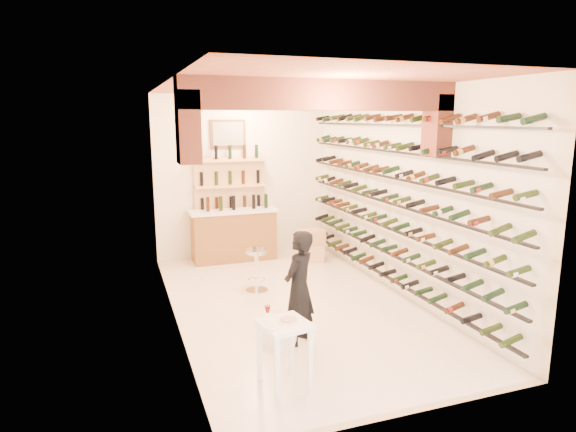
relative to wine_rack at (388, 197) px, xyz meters
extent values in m
plane|color=white|center=(-1.53, 0.00, -1.55)|extent=(6.00, 6.00, 0.00)
cube|color=white|center=(-1.53, 3.00, 0.05)|extent=(3.50, 0.02, 3.20)
cube|color=white|center=(-1.53, -3.00, 0.05)|extent=(3.50, 0.02, 3.20)
cube|color=white|center=(-3.28, 0.00, 0.05)|extent=(0.02, 6.00, 3.20)
cube|color=white|center=(0.22, 0.00, 0.05)|extent=(0.02, 6.00, 3.20)
cube|color=#AC593D|center=(-1.53, 0.00, 1.65)|extent=(3.50, 6.00, 0.02)
cube|color=brown|center=(-1.53, -1.00, 1.47)|extent=(3.50, 0.35, 0.36)
cube|color=brown|center=(-3.16, -1.00, 1.10)|extent=(0.24, 0.35, 0.80)
cube|color=brown|center=(0.10, -1.00, 1.10)|extent=(0.24, 0.35, 0.80)
cube|color=black|center=(0.06, 0.00, -1.30)|extent=(0.06, 5.70, 0.03)
cube|color=black|center=(0.06, 0.00, -0.90)|extent=(0.06, 5.70, 0.03)
cube|color=black|center=(0.06, 0.00, -0.50)|extent=(0.06, 5.70, 0.03)
cube|color=black|center=(0.06, 0.00, -0.10)|extent=(0.06, 5.70, 0.03)
cube|color=black|center=(0.06, 0.00, 0.30)|extent=(0.06, 5.70, 0.03)
cube|color=black|center=(0.06, 0.00, 0.70)|extent=(0.06, 5.70, 0.03)
cube|color=black|center=(0.06, 0.00, 1.10)|extent=(0.06, 5.70, 0.03)
cube|color=brown|center=(-1.83, 2.65, -1.07)|extent=(1.60, 0.55, 0.96)
cube|color=white|center=(-1.83, 2.65, -0.56)|extent=(1.70, 0.62, 0.05)
cube|color=#DDB07C|center=(-1.83, 2.92, -0.55)|extent=(1.40, 0.10, 2.00)
cube|color=#DDB07C|center=(-1.83, 2.82, -1.10)|extent=(1.40, 0.28, 0.04)
cube|color=#DDB07C|center=(-1.83, 2.82, -0.60)|extent=(1.40, 0.28, 0.04)
cube|color=#DDB07C|center=(-1.83, 2.82, -0.10)|extent=(1.40, 0.28, 0.04)
cube|color=#DDB07C|center=(-1.83, 2.82, 0.40)|extent=(1.40, 0.28, 0.04)
cube|color=brown|center=(-1.83, 2.97, 0.90)|extent=(0.70, 0.04, 0.55)
cube|color=#99998C|center=(-1.83, 2.94, 0.90)|extent=(0.60, 0.01, 0.45)
cube|color=white|center=(-2.42, -2.10, -0.87)|extent=(0.56, 0.56, 0.05)
cube|color=white|center=(-2.57, -2.33, -1.22)|extent=(0.05, 0.05, 0.65)
cube|color=white|center=(-2.19, -2.26, -1.22)|extent=(0.05, 0.05, 0.65)
cube|color=white|center=(-2.64, -1.95, -1.22)|extent=(0.05, 0.05, 0.65)
cube|color=white|center=(-2.26, -1.88, -1.22)|extent=(0.05, 0.05, 0.65)
cylinder|color=white|center=(-2.37, -2.09, -0.84)|extent=(0.22, 0.22, 0.01)
cylinder|color=#BF7266|center=(-2.37, -2.09, -0.83)|extent=(0.17, 0.17, 0.02)
cube|color=white|center=(-2.58, -2.21, -0.84)|extent=(0.15, 0.15, 0.01)
cylinder|color=white|center=(-2.55, -1.97, -0.85)|extent=(0.06, 0.06, 0.00)
cylinder|color=white|center=(-2.55, -1.97, -0.81)|extent=(0.01, 0.01, 0.08)
cone|color=#56070F|center=(-2.55, -1.97, -0.74)|extent=(0.07, 0.07, 0.07)
cube|color=white|center=(-2.17, -1.23, -1.35)|extent=(0.41, 0.41, 0.39)
imported|color=black|center=(-1.92, -1.21, -0.83)|extent=(0.62, 0.60, 1.43)
cylinder|color=silver|center=(-1.91, 0.74, -1.53)|extent=(0.36, 0.36, 0.03)
cylinder|color=silver|center=(-1.91, 0.74, -1.21)|extent=(0.07, 0.07, 0.63)
cylinder|color=silver|center=(-1.91, 0.74, -0.88)|extent=(0.34, 0.34, 0.06)
torus|color=silver|center=(-1.91, 0.74, -1.35)|extent=(0.28, 0.28, 0.02)
cube|color=tan|center=(-0.42, 2.10, -1.39)|extent=(0.65, 0.57, 0.33)
cube|color=tan|center=(-0.42, 2.10, -1.08)|extent=(0.52, 0.37, 0.29)
camera|label=1|loc=(-3.96, -6.59, 1.20)|focal=30.81mm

